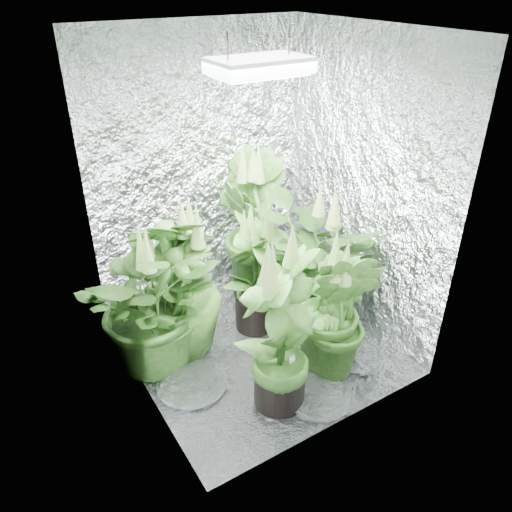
{
  "coord_description": "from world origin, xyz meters",
  "views": [
    {
      "loc": [
        -1.41,
        -2.25,
        2.25
      ],
      "look_at": [
        -0.02,
        0.0,
        0.72
      ],
      "focal_mm": 35.0,
      "sensor_mm": 36.0,
      "label": 1
    }
  ],
  "objects": [
    {
      "name": "plant_g",
      "position": [
        0.28,
        -0.43,
        0.45
      ],
      "size": [
        0.68,
        0.68,
        0.99
      ],
      "rotation": [
        0.0,
        0.0,
        5.28
      ],
      "color": "black",
      "rests_on": "ground"
    },
    {
      "name": "grow_lamp",
      "position": [
        0.0,
        0.0,
        1.83
      ],
      "size": [
        0.5,
        0.3,
        0.22
      ],
      "color": "gray",
      "rests_on": "ceiling"
    },
    {
      "name": "walls",
      "position": [
        0.0,
        0.0,
        1.0
      ],
      "size": [
        1.62,
        1.62,
        2.0
      ],
      "color": "silver",
      "rests_on": "ground"
    },
    {
      "name": "plant_b",
      "position": [
        0.1,
        0.21,
        0.43
      ],
      "size": [
        0.63,
        0.63,
        0.95
      ],
      "rotation": [
        0.0,
        0.0,
        0.61
      ],
      "color": "black",
      "rests_on": "ground"
    },
    {
      "name": "plant_a",
      "position": [
        -0.64,
        0.2,
        0.48
      ],
      "size": [
        1.01,
        1.01,
        1.01
      ],
      "rotation": [
        0.0,
        0.0,
        6.04
      ],
      "color": "black",
      "rests_on": "ground"
    },
    {
      "name": "plant_c",
      "position": [
        0.3,
        0.56,
        0.57
      ],
      "size": [
        0.71,
        0.71,
        1.22
      ],
      "rotation": [
        0.0,
        0.0,
        1.74
      ],
      "color": "black",
      "rests_on": "ground"
    },
    {
      "name": "plant_d",
      "position": [
        -0.45,
        0.25,
        0.5
      ],
      "size": [
        0.74,
        0.74,
        1.1
      ],
      "rotation": [
        0.0,
        0.0,
        2.72
      ],
      "color": "black",
      "rests_on": "ground"
    },
    {
      "name": "circulation_fan",
      "position": [
        0.6,
        0.6,
        0.15
      ],
      "size": [
        0.15,
        0.31,
        0.35
      ],
      "rotation": [
        0.0,
        0.0,
        0.08
      ],
      "color": "black",
      "rests_on": "ground"
    },
    {
      "name": "ceiling",
      "position": [
        0.0,
        0.0,
        2.0
      ],
      "size": [
        1.6,
        1.6,
        0.01
      ],
      "primitive_type": "cube",
      "color": "silver",
      "rests_on": "walls"
    },
    {
      "name": "ground",
      "position": [
        0.0,
        0.0,
        0.0
      ],
      "size": [
        1.6,
        1.6,
        0.0
      ],
      "primitive_type": "plane",
      "color": "silver",
      "rests_on": "ground"
    },
    {
      "name": "plant_label",
      "position": [
        -0.09,
        -0.52,
        0.3
      ],
      "size": [
        0.05,
        0.03,
        0.07
      ],
      "primitive_type": "cube",
      "rotation": [
        -0.21,
        0.0,
        0.28
      ],
      "color": "white",
      "rests_on": "plant_f"
    },
    {
      "name": "plant_e",
      "position": [
        0.49,
        0.01,
        0.5
      ],
      "size": [
        1.18,
        1.18,
        1.05
      ],
      "rotation": [
        0.0,
        0.0,
        3.68
      ],
      "color": "black",
      "rests_on": "ground"
    },
    {
      "name": "plant_f",
      "position": [
        -0.16,
        -0.48,
        0.53
      ],
      "size": [
        0.78,
        0.78,
        1.15
      ],
      "rotation": [
        0.0,
        0.0,
        3.92
      ],
      "color": "black",
      "rests_on": "ground"
    }
  ]
}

